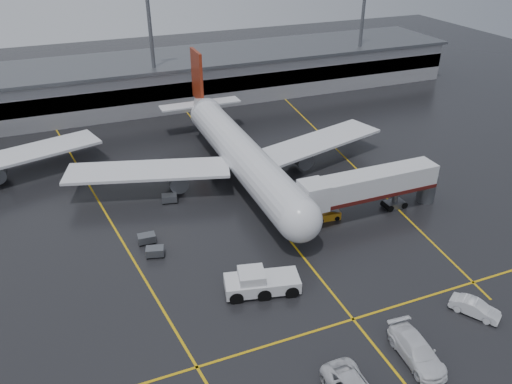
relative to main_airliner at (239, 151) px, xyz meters
name	(u,v)px	position (x,y,z in m)	size (l,w,h in m)	color
ground	(264,209)	(0.00, -9.70, -4.21)	(220.00, 220.00, 0.00)	black
apron_line_centre	(264,209)	(0.00, -9.70, -4.20)	(0.25, 90.00, 0.02)	gold
apron_line_stop	(353,319)	(0.00, -31.70, -4.20)	(60.00, 0.25, 0.02)	gold
apron_line_left	(99,202)	(-20.00, 0.30, -4.20)	(0.25, 70.00, 0.02)	gold
apron_line_right	(344,157)	(18.00, 0.30, -4.20)	(0.25, 70.00, 0.02)	gold
terminal	(174,78)	(0.00, 38.23, 0.11)	(122.00, 19.00, 8.60)	gray
light_mast_mid	(151,35)	(-5.00, 32.30, 10.27)	(3.00, 1.20, 25.45)	#595B60
light_mast_right	(363,18)	(40.00, 32.30, 10.27)	(3.00, 1.20, 25.45)	#595B60
main_airliner	(239,151)	(0.00, 0.00, 0.00)	(48.80, 45.60, 14.10)	silver
jet_bridge	(370,187)	(11.87, -15.70, -0.28)	(19.90, 3.40, 6.05)	silver
pushback_tractor	(260,283)	(-6.74, -24.56, -3.13)	(8.08, 4.73, 2.71)	silver
belt_loader	(327,215)	(6.44, -14.94, -3.70)	(3.37, 1.85, 2.05)	#C57D13
service_van_b	(417,351)	(2.47, -37.89, -3.26)	(2.67, 6.57, 1.91)	white
service_van_c	(475,308)	(11.23, -35.42, -3.44)	(1.62, 4.65, 1.53)	silver
baggage_cart_a	(155,251)	(-15.46, -14.58, -3.58)	(2.26, 1.76, 1.12)	#595B60
baggage_cart_b	(147,238)	(-15.82, -11.64, -3.58)	(2.05, 1.38, 1.12)	#595B60
baggage_cart_c	(169,198)	(-11.15, -3.36, -3.58)	(2.21, 1.66, 1.12)	#595B60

